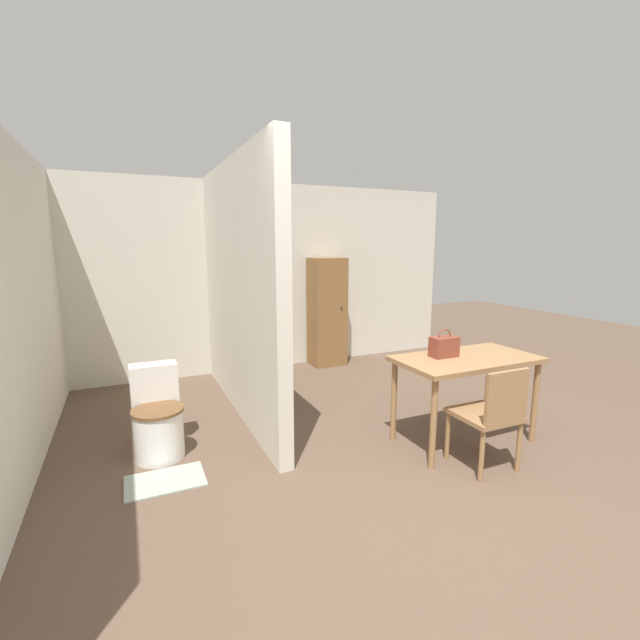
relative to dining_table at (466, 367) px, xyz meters
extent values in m
plane|color=brown|center=(-0.91, -0.99, -0.67)|extent=(16.00, 16.00, 0.00)
cube|color=beige|center=(-0.91, 2.96, 0.58)|extent=(5.77, 0.12, 2.50)
cube|color=beige|center=(-3.35, 0.95, 0.58)|extent=(0.12, 4.90, 2.50)
cube|color=beige|center=(-1.59, 1.52, 0.58)|extent=(0.12, 2.76, 2.50)
cube|color=#997047|center=(0.00, 0.00, 0.07)|extent=(1.21, 0.65, 0.04)
cylinder|color=#997047|center=(-0.55, -0.26, -0.31)|extent=(0.05, 0.05, 0.72)
cylinder|color=#997047|center=(0.55, -0.26, -0.31)|extent=(0.05, 0.05, 0.72)
cylinder|color=#997047|center=(-0.55, 0.26, -0.31)|extent=(0.05, 0.05, 0.72)
cylinder|color=#997047|center=(0.55, 0.26, -0.31)|extent=(0.05, 0.05, 0.72)
cube|color=#997047|center=(-0.17, -0.39, -0.25)|extent=(0.43, 0.43, 0.04)
cube|color=#997047|center=(-0.17, -0.59, -0.04)|extent=(0.38, 0.04, 0.39)
cylinder|color=#997047|center=(-0.35, -0.20, -0.47)|extent=(0.04, 0.04, 0.40)
cylinder|color=#997047|center=(0.02, -0.21, -0.47)|extent=(0.04, 0.04, 0.40)
cylinder|color=#997047|center=(-0.35, -0.57, -0.47)|extent=(0.04, 0.04, 0.40)
cylinder|color=#997047|center=(0.02, -0.57, -0.47)|extent=(0.04, 0.04, 0.40)
cylinder|color=white|center=(-2.44, 0.78, -0.47)|extent=(0.38, 0.38, 0.39)
cylinder|color=brown|center=(-2.44, 0.78, -0.27)|extent=(0.40, 0.40, 0.02)
cube|color=white|center=(-2.44, 1.04, -0.12)|extent=(0.38, 0.18, 0.32)
cube|color=brown|center=(-0.17, 0.09, 0.18)|extent=(0.23, 0.13, 0.17)
torus|color=brown|center=(-0.17, 0.09, 0.26)|extent=(0.14, 0.01, 0.14)
cube|color=brown|center=(-0.04, 2.69, 0.09)|extent=(0.47, 0.38, 1.52)
sphere|color=black|center=(0.09, 2.49, 0.17)|extent=(0.02, 0.02, 0.02)
cube|color=#99A899|center=(-2.44, 0.38, -0.66)|extent=(0.55, 0.36, 0.01)
camera|label=1|loc=(-2.60, -2.68, 1.04)|focal=24.00mm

